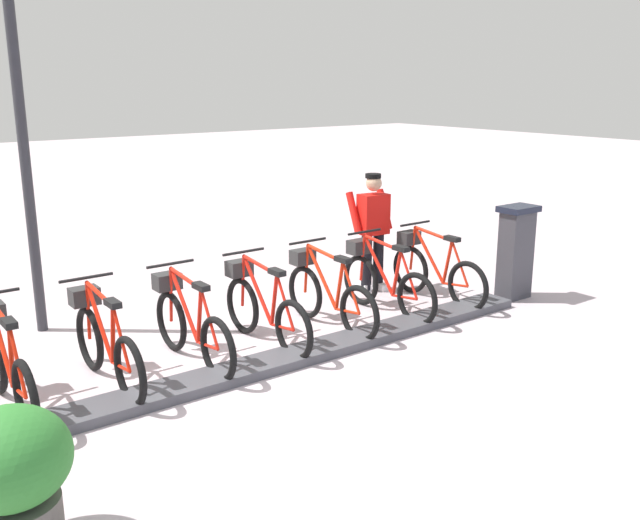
{
  "coord_description": "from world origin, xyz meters",
  "views": [
    {
      "loc": [
        -5.76,
        3.24,
        2.92
      ],
      "look_at": [
        0.5,
        -1.41,
        0.9
      ],
      "focal_mm": 39.31,
      "sensor_mm": 36.0,
      "label": 1
    }
  ],
  "objects_px": {
    "bike_docked_5": "(105,343)",
    "bike_docked_6": "(6,365)",
    "bike_docked_0": "(434,270)",
    "worker_near_rack": "(373,227)",
    "lamp_post": "(19,100)",
    "bike_docked_3": "(263,308)",
    "payment_kiosk": "(516,251)",
    "planter_bush": "(12,473)",
    "bike_docked_2": "(327,293)",
    "bike_docked_1": "(384,281)",
    "bike_docked_4": "(190,324)"
  },
  "relations": [
    {
      "from": "bike_docked_0",
      "to": "bike_docked_5",
      "type": "xyz_separation_m",
      "value": [
        0.0,
        4.53,
        0.0
      ]
    },
    {
      "from": "worker_near_rack",
      "to": "payment_kiosk",
      "type": "bearing_deg",
      "value": -137.61
    },
    {
      "from": "bike_docked_5",
      "to": "bike_docked_6",
      "type": "height_order",
      "value": "same"
    },
    {
      "from": "bike_docked_5",
      "to": "bike_docked_3",
      "type": "bearing_deg",
      "value": -90.0
    },
    {
      "from": "worker_near_rack",
      "to": "planter_bush",
      "type": "xyz_separation_m",
      "value": [
        -2.99,
        5.53,
        -0.37
      ]
    },
    {
      "from": "bike_docked_2",
      "to": "bike_docked_6",
      "type": "relative_size",
      "value": 1.0
    },
    {
      "from": "bike_docked_0",
      "to": "bike_docked_2",
      "type": "relative_size",
      "value": 1.0
    },
    {
      "from": "bike_docked_0",
      "to": "bike_docked_6",
      "type": "xyz_separation_m",
      "value": [
        0.0,
        5.44,
        0.0
      ]
    },
    {
      "from": "worker_near_rack",
      "to": "bike_docked_3",
      "type": "bearing_deg",
      "value": 110.2
    },
    {
      "from": "bike_docked_2",
      "to": "bike_docked_5",
      "type": "relative_size",
      "value": 1.0
    },
    {
      "from": "bike_docked_6",
      "to": "worker_near_rack",
      "type": "relative_size",
      "value": 1.04
    },
    {
      "from": "bike_docked_0",
      "to": "bike_docked_1",
      "type": "xyz_separation_m",
      "value": [
        0.0,
        0.91,
        0.0
      ]
    },
    {
      "from": "bike_docked_5",
      "to": "bike_docked_6",
      "type": "bearing_deg",
      "value": 90.0
    },
    {
      "from": "bike_docked_0",
      "to": "lamp_post",
      "type": "distance_m",
      "value": 5.5
    },
    {
      "from": "bike_docked_3",
      "to": "worker_near_rack",
      "type": "height_order",
      "value": "worker_near_rack"
    },
    {
      "from": "bike_docked_2",
      "to": "worker_near_rack",
      "type": "bearing_deg",
      "value": -59.17
    },
    {
      "from": "bike_docked_1",
      "to": "bike_docked_3",
      "type": "relative_size",
      "value": 1.0
    },
    {
      "from": "bike_docked_5",
      "to": "payment_kiosk",
      "type": "bearing_deg",
      "value": -95.95
    },
    {
      "from": "bike_docked_0",
      "to": "bike_docked_1",
      "type": "distance_m",
      "value": 0.91
    },
    {
      "from": "bike_docked_1",
      "to": "worker_near_rack",
      "type": "bearing_deg",
      "value": -32.37
    },
    {
      "from": "bike_docked_5",
      "to": "worker_near_rack",
      "type": "height_order",
      "value": "worker_near_rack"
    },
    {
      "from": "lamp_post",
      "to": "bike_docked_1",
      "type": "bearing_deg",
      "value": -117.88
    },
    {
      "from": "bike_docked_4",
      "to": "planter_bush",
      "type": "xyz_separation_m",
      "value": [
        -2.12,
        2.26,
        0.11
      ]
    },
    {
      "from": "bike_docked_0",
      "to": "bike_docked_2",
      "type": "distance_m",
      "value": 1.81
    },
    {
      "from": "bike_docked_3",
      "to": "planter_bush",
      "type": "distance_m",
      "value": 3.82
    },
    {
      "from": "bike_docked_0",
      "to": "bike_docked_3",
      "type": "relative_size",
      "value": 1.0
    },
    {
      "from": "lamp_post",
      "to": "payment_kiosk",
      "type": "bearing_deg",
      "value": -114.44
    },
    {
      "from": "bike_docked_3",
      "to": "bike_docked_4",
      "type": "xyz_separation_m",
      "value": [
        0.0,
        0.91,
        0.0
      ]
    },
    {
      "from": "bike_docked_1",
      "to": "bike_docked_5",
      "type": "height_order",
      "value": "same"
    },
    {
      "from": "lamp_post",
      "to": "planter_bush",
      "type": "bearing_deg",
      "value": 162.62
    },
    {
      "from": "bike_docked_3",
      "to": "bike_docked_5",
      "type": "bearing_deg",
      "value": 90.0
    },
    {
      "from": "worker_near_rack",
      "to": "bike_docked_0",
      "type": "bearing_deg",
      "value": -157.82
    },
    {
      "from": "payment_kiosk",
      "to": "worker_near_rack",
      "type": "bearing_deg",
      "value": 42.39
    },
    {
      "from": "bike_docked_0",
      "to": "lamp_post",
      "type": "relative_size",
      "value": 0.42
    },
    {
      "from": "lamp_post",
      "to": "bike_docked_2",
      "type": "bearing_deg",
      "value": -125.01
    },
    {
      "from": "worker_near_rack",
      "to": "bike_docked_5",
      "type": "bearing_deg",
      "value": 101.77
    },
    {
      "from": "bike_docked_1",
      "to": "bike_docked_6",
      "type": "xyz_separation_m",
      "value": [
        0.0,
        4.53,
        0.0
      ]
    },
    {
      "from": "bike_docked_0",
      "to": "bike_docked_1",
      "type": "relative_size",
      "value": 1.0
    },
    {
      "from": "payment_kiosk",
      "to": "lamp_post",
      "type": "distance_m",
      "value": 6.45
    },
    {
      "from": "lamp_post",
      "to": "bike_docked_4",
      "type": "bearing_deg",
      "value": -153.28
    },
    {
      "from": "worker_near_rack",
      "to": "lamp_post",
      "type": "xyz_separation_m",
      "value": [
        1.09,
        4.26,
        1.79
      ]
    },
    {
      "from": "payment_kiosk",
      "to": "bike_docked_3",
      "type": "xyz_separation_m",
      "value": [
        0.57,
        3.68,
        -0.24
      ]
    },
    {
      "from": "payment_kiosk",
      "to": "bike_docked_3",
      "type": "height_order",
      "value": "payment_kiosk"
    },
    {
      "from": "bike_docked_2",
      "to": "planter_bush",
      "type": "xyz_separation_m",
      "value": [
        -2.12,
        4.08,
        0.11
      ]
    },
    {
      "from": "payment_kiosk",
      "to": "planter_bush",
      "type": "height_order",
      "value": "payment_kiosk"
    },
    {
      "from": "bike_docked_6",
      "to": "bike_docked_3",
      "type": "bearing_deg",
      "value": -90.0
    },
    {
      "from": "bike_docked_3",
      "to": "bike_docked_6",
      "type": "distance_m",
      "value": 2.72
    },
    {
      "from": "bike_docked_5",
      "to": "planter_bush",
      "type": "xyz_separation_m",
      "value": [
        -2.12,
        1.36,
        0.11
      ]
    },
    {
      "from": "payment_kiosk",
      "to": "bike_docked_0",
      "type": "relative_size",
      "value": 0.74
    },
    {
      "from": "bike_docked_4",
      "to": "bike_docked_6",
      "type": "height_order",
      "value": "same"
    }
  ]
}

